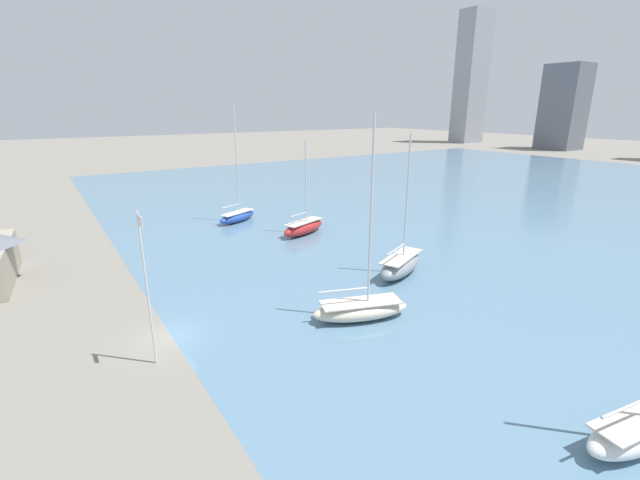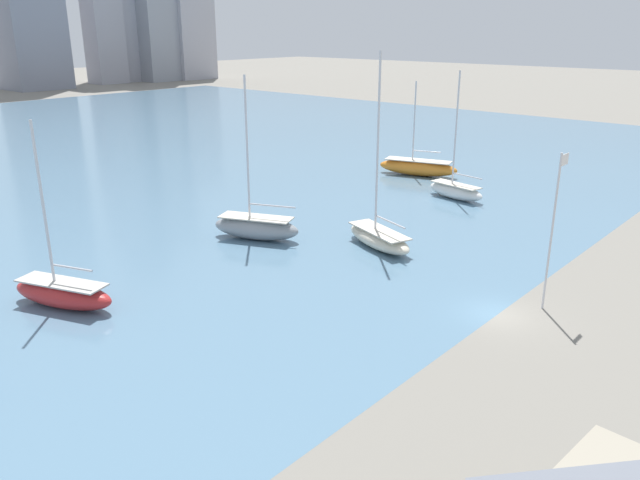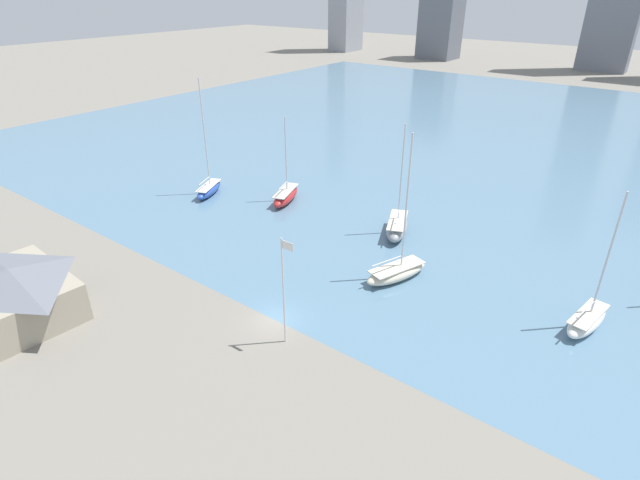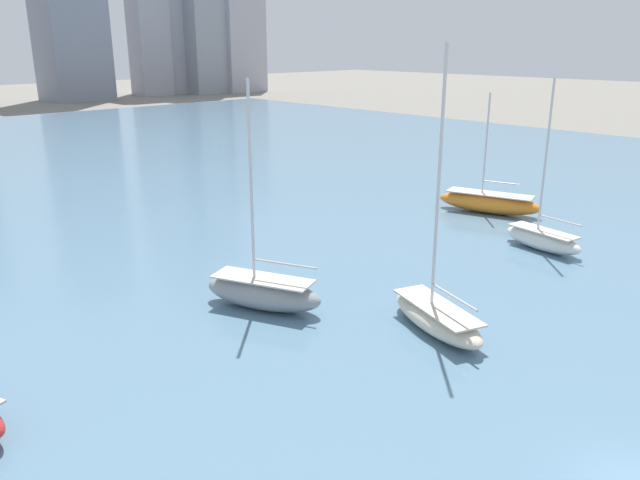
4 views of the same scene
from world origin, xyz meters
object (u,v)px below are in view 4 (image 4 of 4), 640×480
Objects in this scene: sailboat_white at (542,238)px; sailboat_cream at (437,316)px; sailboat_orange at (489,202)px; sailboat_gray at (263,292)px.

sailboat_white is 17.87m from sailboat_cream.
sailboat_orange is at bearing 45.57° from sailboat_cream.
sailboat_cream is 1.39× the size of sailboat_orange.
sailboat_white is 1.17× the size of sailboat_orange.
sailboat_gray is at bearing 138.88° from sailboat_cream.
sailboat_orange is (6.57, 8.84, 0.10)m from sailboat_white.
sailboat_cream reaches higher than sailboat_white.
sailboat_cream reaches higher than sailboat_gray.
sailboat_white is at bearing -143.14° from sailboat_orange.
sailboat_cream is at bearing -84.12° from sailboat_gray.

